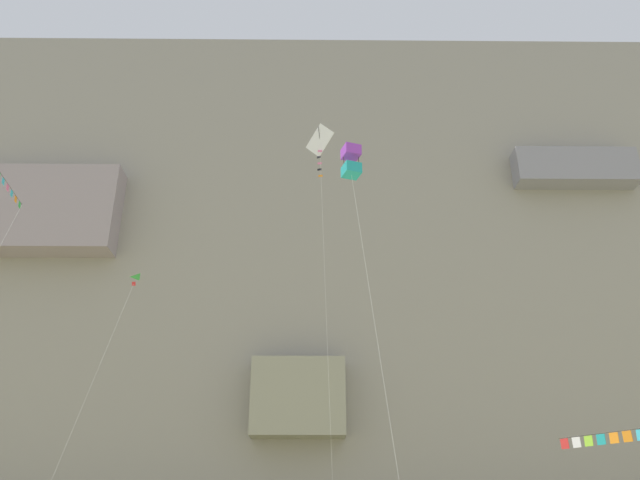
% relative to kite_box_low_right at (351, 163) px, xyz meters
% --- Properties ---
extents(cliff_face, '(180.00, 24.75, 59.70)m').
position_rel_kite_box_low_right_xyz_m(cliff_face, '(-3.10, 50.82, 13.35)').
color(cliff_face, gray).
rests_on(cliff_face, ground).
extents(kite_box_low_right, '(2.12, 1.66, 17.27)m').
position_rel_kite_box_low_right_xyz_m(kite_box_low_right, '(0.00, 0.00, 0.00)').
color(kite_box_low_right, purple).
rests_on(kite_box_low_right, ground).
extents(kite_diamond_upper_left, '(2.25, 2.78, 31.58)m').
position_rel_kite_box_low_right_xyz_m(kite_diamond_upper_left, '(-1.14, 18.91, 13.20)').
color(kite_diamond_upper_left, white).
rests_on(kite_diamond_upper_left, ground).
extents(kite_delta_low_center, '(2.72, 6.02, 18.03)m').
position_rel_kite_box_low_right_xyz_m(kite_delta_low_center, '(-14.45, 17.65, 0.27)').
color(kite_delta_low_center, green).
rests_on(kite_delta_low_center, ground).
extents(kite_banner_front_field, '(3.02, 5.56, 6.42)m').
position_rel_kite_box_low_right_xyz_m(kite_banner_front_field, '(11.48, 6.77, -10.51)').
color(kite_banner_front_field, black).
rests_on(kite_banner_front_field, ground).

